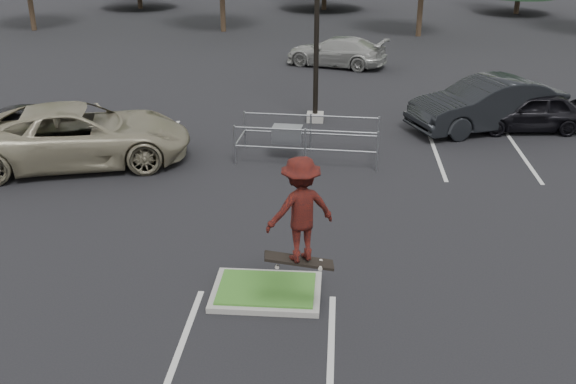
# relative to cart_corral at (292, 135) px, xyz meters

# --- Properties ---
(ground) EXTENTS (120.00, 120.00, 0.00)m
(ground) POSITION_rel_cart_corral_xyz_m (0.06, -8.03, -0.77)
(ground) COLOR black
(ground) RESTS_ON ground
(grass_median) EXTENTS (2.20, 1.60, 0.16)m
(grass_median) POSITION_rel_cart_corral_xyz_m (0.06, -8.03, -0.70)
(grass_median) COLOR gray
(grass_median) RESTS_ON ground
(stall_lines) EXTENTS (22.62, 17.60, 0.01)m
(stall_lines) POSITION_rel_cart_corral_xyz_m (-1.30, -2.01, -0.77)
(stall_lines) COLOR beige
(stall_lines) RESTS_ON ground
(cart_corral) EXTENTS (4.44, 1.83, 1.23)m
(cart_corral) POSITION_rel_cart_corral_xyz_m (0.00, 0.00, 0.00)
(cart_corral) COLOR #919499
(cart_corral) RESTS_ON ground
(skateboarder) EXTENTS (1.45, 1.21, 2.14)m
(skateboarder) POSITION_rel_cart_corral_xyz_m (0.78, -9.03, 1.60)
(skateboarder) COLOR black
(skateboarder) RESTS_ON ground
(car_l_tan) EXTENTS (7.18, 4.75, 1.83)m
(car_l_tan) POSITION_rel_cart_corral_xyz_m (-6.44, -1.03, 0.14)
(car_l_tan) COLOR gray
(car_l_tan) RESTS_ON ground
(car_l_black) EXTENTS (5.15, 2.47, 1.45)m
(car_l_black) POSITION_rel_cart_corral_xyz_m (-7.94, 0.01, -0.05)
(car_l_black) COLOR black
(car_l_black) RESTS_ON ground
(car_r_charc) EXTENTS (5.79, 3.95, 1.81)m
(car_r_charc) POSITION_rel_cart_corral_xyz_m (6.56, 3.47, 0.13)
(car_r_charc) COLOR black
(car_r_charc) RESTS_ON ground
(car_r_black) EXTENTS (4.26, 2.04, 1.40)m
(car_r_black) POSITION_rel_cart_corral_xyz_m (8.06, 3.47, -0.07)
(car_r_black) COLOR black
(car_r_black) RESTS_ON ground
(car_far_silver) EXTENTS (5.29, 3.43, 1.42)m
(car_far_silver) POSITION_rel_cart_corral_xyz_m (1.28, 13.16, -0.06)
(car_far_silver) COLOR #A9AAA5
(car_far_silver) RESTS_ON ground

